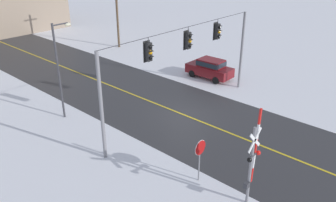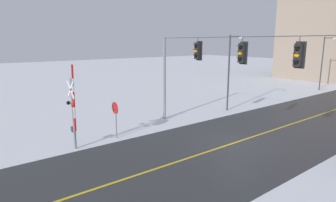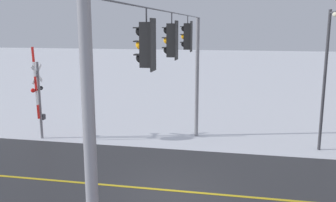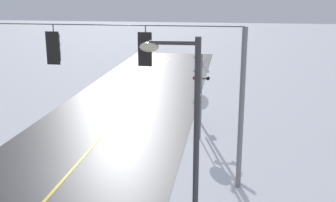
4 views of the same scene
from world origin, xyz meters
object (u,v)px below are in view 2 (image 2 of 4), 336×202
object	(u,v)px
railroad_crossing	(73,109)
streetlamp_far	(324,58)
stop_sign	(115,112)
streetlamp_near	(231,66)

from	to	relation	value
railroad_crossing	streetlamp_far	xyz separation A→B (m)	(-0.67, 31.14, 1.62)
streetlamp_far	stop_sign	bearing A→B (deg)	-89.08
railroad_crossing	streetlamp_far	size ratio (longest dim) A/B	0.73
stop_sign	streetlamp_near	xyz separation A→B (m)	(-0.46, 11.23, 2.20)
railroad_crossing	streetlamp_near	bearing A→B (deg)	92.77
stop_sign	streetlamp_near	world-z (taller)	streetlamp_near
railroad_crossing	streetlamp_far	world-z (taller)	streetlamp_far
stop_sign	streetlamp_near	size ratio (longest dim) A/B	0.36
stop_sign	railroad_crossing	xyz separation A→B (m)	(0.22, -2.69, 0.58)
stop_sign	streetlamp_far	world-z (taller)	streetlamp_far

